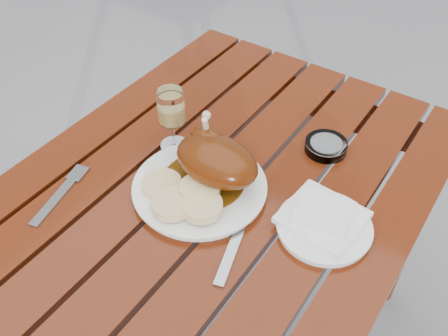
# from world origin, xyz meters

# --- Properties ---
(table) EXTENTS (0.80, 1.20, 0.75)m
(table) POSITION_xyz_m (0.00, 0.00, 0.38)
(table) COLOR #65210C
(table) RESTS_ON ground
(dinner_plate) EXTENTS (0.35, 0.35, 0.02)m
(dinner_plate) POSITION_xyz_m (-0.02, 0.02, 0.76)
(dinner_plate) COLOR white
(dinner_plate) RESTS_ON table
(roast_duck) EXTENTS (0.20, 0.17, 0.13)m
(roast_duck) POSITION_xyz_m (-0.01, 0.06, 0.82)
(roast_duck) COLOR #502D09
(roast_duck) RESTS_ON dinner_plate
(bread_dumplings) EXTENTS (0.19, 0.14, 0.03)m
(bread_dumplings) POSITION_xyz_m (-0.02, -0.03, 0.78)
(bread_dumplings) COLOR beige
(bread_dumplings) RESTS_ON dinner_plate
(wine_glass) EXTENTS (0.07, 0.07, 0.15)m
(wine_glass) POSITION_xyz_m (-0.15, 0.11, 0.82)
(wine_glass) COLOR #DFBA65
(wine_glass) RESTS_ON table
(side_plate) EXTENTS (0.24, 0.24, 0.01)m
(side_plate) POSITION_xyz_m (0.24, 0.08, 0.76)
(side_plate) COLOR white
(side_plate) RESTS_ON table
(napkin) EXTENTS (0.16, 0.15, 0.01)m
(napkin) POSITION_xyz_m (0.23, 0.09, 0.77)
(napkin) COLOR white
(napkin) RESTS_ON side_plate
(ashtray) EXTENTS (0.10, 0.10, 0.02)m
(ashtray) POSITION_xyz_m (0.14, 0.29, 0.76)
(ashtray) COLOR #B2B7BC
(ashtray) RESTS_ON table
(fork) EXTENTS (0.06, 0.17, 0.01)m
(fork) POSITION_xyz_m (-0.25, -0.16, 0.75)
(fork) COLOR gray
(fork) RESTS_ON table
(knife) EXTENTS (0.08, 0.20, 0.01)m
(knife) POSITION_xyz_m (0.12, -0.05, 0.75)
(knife) COLOR gray
(knife) RESTS_ON table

